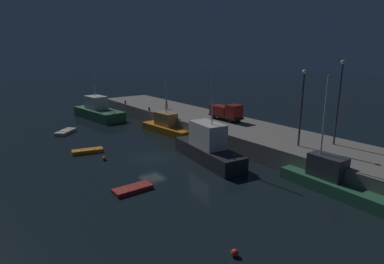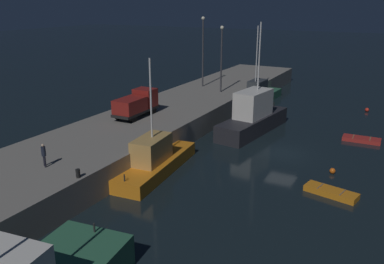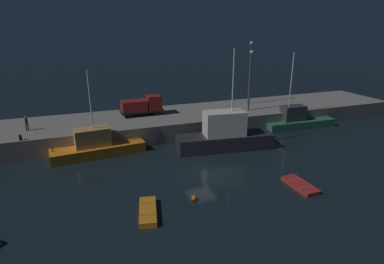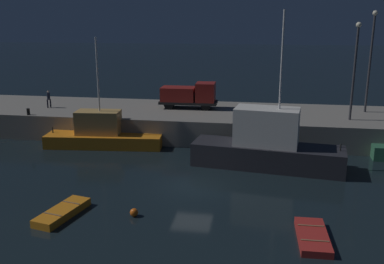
% 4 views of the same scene
% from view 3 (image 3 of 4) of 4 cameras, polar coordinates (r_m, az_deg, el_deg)
% --- Properties ---
extents(ground_plane, '(320.00, 320.00, 0.00)m').
position_cam_3_polar(ground_plane, '(30.23, 1.61, -7.17)').
color(ground_plane, black).
extents(pier_quay, '(68.48, 9.39, 2.22)m').
position_cam_3_polar(pier_quay, '(41.44, -5.16, 1.64)').
color(pier_quay, gray).
rests_on(pier_quay, ground).
extents(fishing_trawler_red, '(9.92, 3.76, 9.02)m').
position_cam_3_polar(fishing_trawler_red, '(35.19, -16.87, -2.40)').
color(fishing_trawler_red, orange).
rests_on(fishing_trawler_red, ground).
extents(fishing_boat_white, '(10.04, 3.18, 10.06)m').
position_cam_3_polar(fishing_boat_white, '(45.18, 18.44, 1.99)').
color(fishing_boat_white, '#2D6647').
rests_on(fishing_boat_white, ground).
extents(fishing_boat_orange, '(11.01, 4.23, 11.03)m').
position_cam_3_polar(fishing_boat_orange, '(35.25, 5.94, -0.59)').
color(fishing_boat_orange, '#232328').
rests_on(fishing_boat_orange, ground).
extents(dinghy_orange_near, '(1.51, 3.48, 0.40)m').
position_cam_3_polar(dinghy_orange_near, '(28.95, 18.98, -9.09)').
color(dinghy_orange_near, '#B22823').
rests_on(dinghy_orange_near, ground).
extents(rowboat_white_mid, '(1.96, 3.77, 0.47)m').
position_cam_3_polar(rowboat_white_mid, '(24.08, -8.00, -14.06)').
color(rowboat_white_mid, orange).
rests_on(rowboat_white_mid, ground).
extents(mooring_buoy_near, '(0.45, 0.45, 0.45)m').
position_cam_3_polar(mooring_buoy_near, '(25.46, 0.42, -11.86)').
color(mooring_buoy_near, orange).
rests_on(mooring_buoy_near, ground).
extents(lamp_post_west, '(0.44, 0.44, 7.96)m').
position_cam_3_polar(lamp_post_west, '(43.03, 10.50, 9.91)').
color(lamp_post_west, '#38383D').
rests_on(lamp_post_west, pier_quay).
extents(lamp_post_east, '(0.44, 0.44, 8.91)m').
position_cam_3_polar(lamp_post_east, '(46.95, 10.44, 11.22)').
color(lamp_post_east, '#38383D').
rests_on(lamp_post_east, pier_quay).
extents(utility_truck, '(5.45, 2.07, 2.45)m').
position_cam_3_polar(utility_truck, '(41.04, -8.95, 4.75)').
color(utility_truck, black).
rests_on(utility_truck, pier_quay).
extents(dockworker, '(0.41, 0.41, 1.63)m').
position_cam_3_polar(dockworker, '(38.95, -27.77, 1.54)').
color(dockworker, black).
rests_on(dockworker, pier_quay).
extents(bollard_west, '(0.28, 0.28, 0.57)m').
position_cam_3_polar(bollard_west, '(36.07, -28.62, -0.90)').
color(bollard_west, black).
rests_on(bollard_west, pier_quay).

